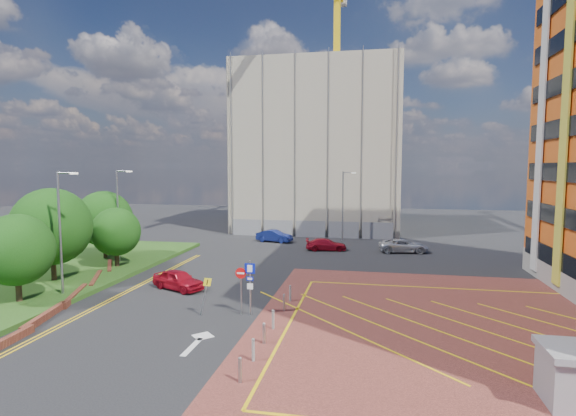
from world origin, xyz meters
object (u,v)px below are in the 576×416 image
(car_red_left, at_px, (178,280))
(car_blue_back, at_px, (274,236))
(lamp_back, at_px, (343,203))
(tree_b, at_px, (52,227))
(lamp_left_far, at_px, (119,212))
(warning_sign, at_px, (205,292))
(car_silver_back, at_px, (403,246))
(tree_d, at_px, (104,219))
(sign_cluster, at_px, (247,282))
(car_red_back, at_px, (326,244))
(lamp_left_near, at_px, (61,227))
(tree_a, at_px, (16,250))
(tree_c, at_px, (116,232))

(car_red_left, distance_m, car_blue_back, 20.69)
(lamp_back, bearing_deg, tree_b, -130.41)
(lamp_left_far, height_order, warning_sign, lamp_left_far)
(lamp_back, bearing_deg, warning_sign, -102.36)
(tree_b, bearing_deg, car_red_left, 1.84)
(tree_b, relative_size, car_silver_back, 1.39)
(tree_d, distance_m, warning_sign, 19.41)
(tree_d, height_order, lamp_left_far, lamp_left_far)
(sign_cluster, distance_m, car_red_back, 21.06)
(warning_sign, bearing_deg, car_silver_back, 60.38)
(tree_b, bearing_deg, tree_d, 97.13)
(lamp_left_near, distance_m, car_red_left, 8.31)
(tree_a, height_order, car_red_left, tree_a)
(tree_c, xyz_separation_m, warning_sign, (11.52, -9.65, -1.76))
(sign_cluster, relative_size, car_red_back, 0.77)
(tree_b, bearing_deg, car_red_back, 42.72)
(tree_a, xyz_separation_m, lamp_back, (18.08, 28.00, 0.86))
(tree_a, relative_size, car_silver_back, 1.12)
(car_blue_back, bearing_deg, car_silver_back, -90.91)
(car_silver_back, bearing_deg, car_red_left, 128.50)
(tree_b, xyz_separation_m, lamp_back, (19.58, 23.00, 0.12))
(tree_b, distance_m, tree_d, 8.07)
(sign_cluster, bearing_deg, lamp_left_near, 175.44)
(car_red_back, bearing_deg, car_red_left, 143.95)
(lamp_back, xyz_separation_m, car_red_back, (-1.32, -6.14, -3.76))
(tree_b, bearing_deg, lamp_left_far, 81.23)
(car_silver_back, bearing_deg, warning_sign, 142.92)
(tree_c, height_order, car_blue_back, tree_c)
(lamp_left_near, xyz_separation_m, sign_cluster, (12.72, -1.02, -2.71))
(tree_c, bearing_deg, tree_b, -111.80)
(warning_sign, bearing_deg, lamp_left_far, 136.87)
(tree_c, height_order, tree_d, tree_d)
(lamp_back, distance_m, car_silver_back, 9.35)
(tree_a, relative_size, car_red_back, 1.30)
(lamp_left_near, height_order, warning_sign, lamp_left_near)
(lamp_left_near, relative_size, lamp_left_far, 1.00)
(lamp_left_near, height_order, lamp_left_far, same)
(lamp_left_far, xyz_separation_m, lamp_back, (18.50, 16.00, -0.30))
(tree_c, bearing_deg, car_silver_back, 27.07)
(sign_cluster, bearing_deg, warning_sign, -164.34)
(tree_d, bearing_deg, lamp_left_far, -25.68)
(tree_b, bearing_deg, lamp_left_near, -44.25)
(tree_c, xyz_separation_m, car_blue_back, (9.92, 15.86, -2.52))
(lamp_left_near, relative_size, sign_cluster, 2.50)
(tree_b, distance_m, warning_sign, 14.57)
(lamp_left_near, bearing_deg, car_blue_back, 69.66)
(tree_a, height_order, lamp_back, lamp_back)
(lamp_left_far, bearing_deg, lamp_back, 40.86)
(tree_c, distance_m, tree_d, 4.30)
(lamp_back, bearing_deg, car_blue_back, -164.41)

